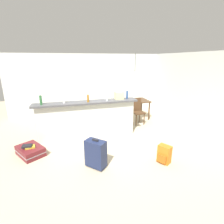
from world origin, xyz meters
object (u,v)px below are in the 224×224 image
at_px(suitcase_flat_maroon, 30,151).
at_px(book_stack, 29,146).
at_px(bottle_amber, 88,98).
at_px(pendant_lamp, 135,74).
at_px(bottle_white, 64,99).
at_px(bottle_green, 41,100).
at_px(bottle_blue, 127,95).
at_px(suitcase_upright_navy, 96,153).
at_px(backpack_orange, 164,154).
at_px(grocery_bag, 119,95).
at_px(dining_chair_near_partition, 137,110).
at_px(bottle_clear, 107,97).
at_px(dining_table, 134,103).

relative_size(suitcase_flat_maroon, book_stack, 2.91).
xyz_separation_m(bottle_amber, pendant_lamp, (1.99, 1.42, 0.53)).
bearing_deg(bottle_white, suitcase_flat_maroon, -147.33).
bearing_deg(bottle_green, pendant_lamp, 22.94).
relative_size(pendant_lamp, suitcase_flat_maroon, 0.99).
relative_size(bottle_blue, suitcase_upright_navy, 0.35).
xyz_separation_m(bottle_amber, book_stack, (-1.56, -0.57, -0.97)).
relative_size(suitcase_upright_navy, backpack_orange, 1.60).
bearing_deg(grocery_bag, dining_chair_near_partition, 36.68).
bearing_deg(bottle_clear, bottle_blue, 10.79).
relative_size(dining_table, dining_chair_near_partition, 1.18).
xyz_separation_m(bottle_blue, suitcase_upright_navy, (-1.29, -1.57, -0.91)).
bearing_deg(dining_chair_near_partition, backpack_orange, -99.65).
bearing_deg(dining_chair_near_partition, book_stack, -158.09).
bearing_deg(bottle_blue, bottle_white, -177.73).
xyz_separation_m(bottle_green, dining_chair_near_partition, (3.12, 0.77, -0.73)).
bearing_deg(bottle_green, bottle_white, 0.55).
bearing_deg(bottle_clear, bottle_green, 178.49).
bearing_deg(grocery_bag, bottle_blue, 0.63).
xyz_separation_m(bottle_white, book_stack, (-0.91, -0.62, -0.99)).
relative_size(bottle_amber, suitcase_upright_navy, 0.31).
bearing_deg(bottle_amber, suitcase_flat_maroon, -161.46).
xyz_separation_m(bottle_white, dining_chair_near_partition, (2.53, 0.76, -0.74)).
distance_m(bottle_white, suitcase_upright_navy, 1.85).
bearing_deg(bottle_white, backpack_orange, -39.78).
height_order(dining_chair_near_partition, book_stack, dining_chair_near_partition).
xyz_separation_m(dining_chair_near_partition, book_stack, (-3.44, -1.38, -0.26)).
height_order(bottle_green, backpack_orange, bottle_green).
bearing_deg(dining_chair_near_partition, dining_table, 79.28).
relative_size(bottle_white, dining_table, 0.23).
bearing_deg(book_stack, bottle_clear, 15.16).
bearing_deg(bottle_blue, suitcase_flat_maroon, -166.75).
distance_m(dining_table, book_stack, 4.06).
height_order(bottle_green, suitcase_flat_maroon, bottle_green).
bearing_deg(dining_table, dining_chair_near_partition, -100.72).
height_order(dining_table, suitcase_upright_navy, dining_table).
bearing_deg(bottle_amber, bottle_clear, 0.45).
distance_m(bottle_white, dining_table, 3.00).
xyz_separation_m(suitcase_upright_navy, book_stack, (-1.49, 0.88, -0.07)).
xyz_separation_m(grocery_bag, suitcase_upright_navy, (-1.03, -1.57, -0.90)).
height_order(bottle_amber, grocery_bag, grocery_bag).
bearing_deg(bottle_blue, suitcase_upright_navy, -129.24).
bearing_deg(bottle_white, bottle_green, -179.45).
bearing_deg(pendant_lamp, bottle_green, -157.06).
bearing_deg(bottle_white, dining_chair_near_partition, 16.71).
xyz_separation_m(bottle_white, grocery_bag, (1.61, 0.07, -0.02)).
bearing_deg(bottle_clear, book_stack, -164.84).
distance_m(bottle_green, backpack_orange, 3.38).
height_order(bottle_white, book_stack, bottle_white).
xyz_separation_m(bottle_green, bottle_white, (0.59, 0.01, 0.00)).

